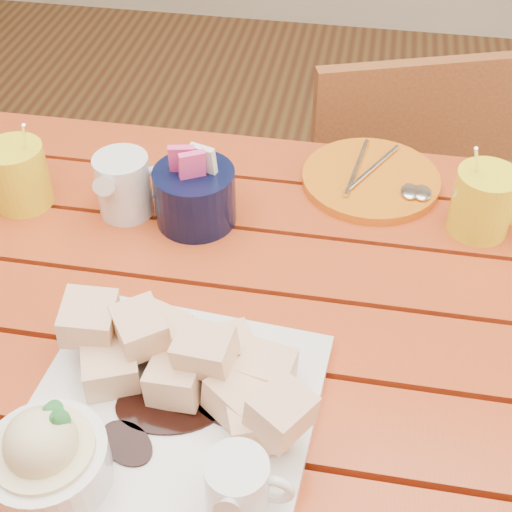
% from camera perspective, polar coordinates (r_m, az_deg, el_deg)
% --- Properties ---
extents(table, '(1.20, 0.79, 0.75)m').
position_cam_1_polar(table, '(0.92, -2.78, -9.77)').
color(table, '#9D3E14').
rests_on(table, ground).
extents(dessert_plate, '(0.31, 0.31, 0.12)m').
position_cam_1_polar(dessert_plate, '(0.72, -8.68, -12.38)').
color(dessert_plate, white).
rests_on(dessert_plate, table).
extents(coffee_mug_left, '(0.11, 0.08, 0.14)m').
position_cam_1_polar(coffee_mug_left, '(1.03, -18.64, 6.17)').
color(coffee_mug_left, yellow).
rests_on(coffee_mug_left, table).
extents(coffee_mug_right, '(0.11, 0.08, 0.13)m').
position_cam_1_polar(coffee_mug_right, '(0.98, 17.86, 4.18)').
color(coffee_mug_right, yellow).
rests_on(coffee_mug_right, table).
extents(cream_pitcher, '(0.11, 0.09, 0.09)m').
position_cam_1_polar(cream_pitcher, '(0.98, -10.44, 5.65)').
color(cream_pitcher, white).
rests_on(cream_pitcher, table).
extents(sugar_caddy, '(0.11, 0.11, 0.12)m').
position_cam_1_polar(sugar_caddy, '(0.95, -4.91, 4.91)').
color(sugar_caddy, black).
rests_on(sugar_caddy, table).
extents(orange_saucer, '(0.20, 0.20, 0.02)m').
position_cam_1_polar(orange_saucer, '(1.05, 9.26, 6.07)').
color(orange_saucer, orange).
rests_on(orange_saucer, table).
extents(chair_far, '(0.49, 0.49, 0.81)m').
position_cam_1_polar(chair_far, '(1.53, 10.29, 4.76)').
color(chair_far, brown).
rests_on(chair_far, ground).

